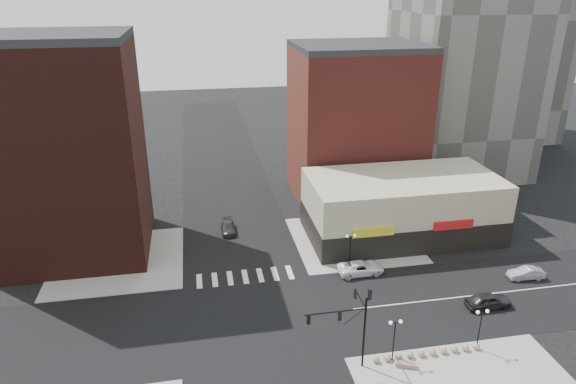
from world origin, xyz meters
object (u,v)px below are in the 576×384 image
object	(u,v)px
street_lamp_se_b	(481,320)
street_lamp_ne	(351,242)
traffic_signal	(353,318)
dark_sedan_east	(488,300)
dark_sedan_north	(228,228)
white_suv	(361,268)
silver_sedan	(526,273)
street_lamp_se_a	(395,330)
stone_bench	(405,365)

from	to	relation	value
street_lamp_se_b	street_lamp_ne	world-z (taller)	same
traffic_signal	dark_sedan_east	size ratio (longest dim) A/B	1.66
traffic_signal	dark_sedan_north	distance (m)	29.18
street_lamp_ne	dark_sedan_north	size ratio (longest dim) A/B	0.95
white_suv	traffic_signal	bearing A→B (deg)	156.52
white_suv	dark_sedan_east	bearing A→B (deg)	-130.97
traffic_signal	dark_sedan_north	xyz separation A→B (m)	(-8.31, 27.63, -4.33)
silver_sedan	street_lamp_se_a	bearing A→B (deg)	-58.27
street_lamp_se_a	street_lamp_se_b	bearing A→B (deg)	0.00
street_lamp_se_a	dark_sedan_north	distance (m)	30.43
white_suv	stone_bench	distance (m)	15.54
traffic_signal	stone_bench	size ratio (longest dim) A/B	4.20
dark_sedan_north	traffic_signal	bearing A→B (deg)	-73.10
street_lamp_ne	street_lamp_se_b	bearing A→B (deg)	-66.37
street_lamp_ne	silver_sedan	size ratio (longest dim) A/B	1.04
street_lamp_se_a	silver_sedan	bearing A→B (deg)	27.17
dark_sedan_east	white_suv	bearing A→B (deg)	50.72
street_lamp_ne	white_suv	size ratio (longest dim) A/B	0.79
traffic_signal	street_lamp_ne	distance (m)	16.62
street_lamp_se_b	stone_bench	size ratio (longest dim) A/B	2.25
dark_sedan_east	dark_sedan_north	bearing A→B (deg)	48.02
street_lamp_ne	dark_sedan_east	distance (m)	15.57
street_lamp_ne	street_lamp_se_a	bearing A→B (deg)	-93.58
street_lamp_ne	dark_sedan_north	bearing A→B (deg)	137.92
street_lamp_ne	traffic_signal	bearing A→B (deg)	-106.75
dark_sedan_east	street_lamp_se_b	bearing A→B (deg)	141.92
street_lamp_se_b	dark_sedan_east	distance (m)	7.83
silver_sedan	white_suv	bearing A→B (deg)	-99.41
silver_sedan	dark_sedan_north	distance (m)	36.33
street_lamp_se_b	street_lamp_ne	bearing A→B (deg)	113.63
traffic_signal	stone_bench	bearing A→B (deg)	-14.39
white_suv	dark_sedan_east	size ratio (longest dim) A/B	1.12
traffic_signal	street_lamp_ne	world-z (taller)	traffic_signal
street_lamp_se_a	silver_sedan	world-z (taller)	street_lamp_se_a
white_suv	street_lamp_se_a	bearing A→B (deg)	170.63
traffic_signal	white_suv	size ratio (longest dim) A/B	1.47
silver_sedan	stone_bench	xyz separation A→B (m)	(-18.85, -11.08, -0.32)
street_lamp_se_a	dark_sedan_east	bearing A→B (deg)	25.04
traffic_signal	street_lamp_se_b	xyz separation A→B (m)	(11.76, -0.17, -1.67)
traffic_signal	stone_bench	distance (m)	6.59
traffic_signal	dark_sedan_north	size ratio (longest dim) A/B	1.78
traffic_signal	street_lamp_se_b	size ratio (longest dim) A/B	1.87
street_lamp_ne	silver_sedan	world-z (taller)	street_lamp_ne
street_lamp_se_a	stone_bench	size ratio (longest dim) A/B	2.25
street_lamp_ne	white_suv	xyz separation A→B (m)	(0.88, -1.50, -2.56)
traffic_signal	white_suv	xyz separation A→B (m)	(5.65, 14.33, -4.23)
dark_sedan_north	stone_bench	distance (m)	31.55
dark_sedan_east	street_lamp_se_a	bearing A→B (deg)	114.77
street_lamp_se_a	street_lamp_se_b	size ratio (longest dim) A/B	1.00
street_lamp_ne	silver_sedan	xyz separation A→B (m)	(18.64, -5.92, -2.63)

